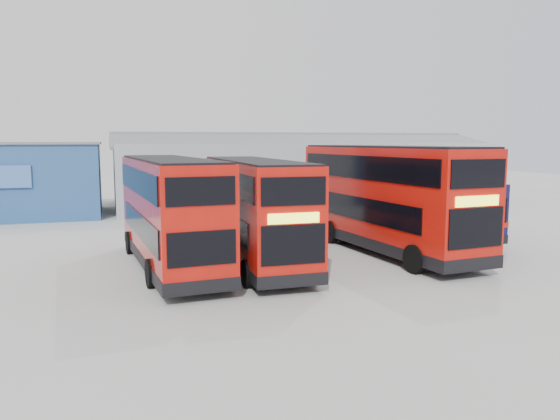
# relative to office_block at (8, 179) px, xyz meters

# --- Properties ---
(ground_plane) EXTENTS (120.00, 120.00, 0.00)m
(ground_plane) POSITION_rel_office_block_xyz_m (14.00, -17.99, -2.58)
(ground_plane) COLOR #A1A19C
(ground_plane) RESTS_ON ground
(office_block) EXTENTS (12.30, 8.32, 5.12)m
(office_block) POSITION_rel_office_block_xyz_m (0.00, 0.00, 0.00)
(office_block) COLOR navy
(office_block) RESTS_ON ground
(maintenance_shed) EXTENTS (30.50, 12.00, 5.89)m
(maintenance_shed) POSITION_rel_office_block_xyz_m (22.00, 2.01, 0.02)
(maintenance_shed) COLOR #969CA4
(maintenance_shed) RESTS_ON ground
(double_decker_left) EXTENTS (3.39, 10.84, 4.52)m
(double_decker_left) POSITION_rel_office_block_xyz_m (8.93, -19.07, -0.33)
(double_decker_left) COLOR #B8120A
(double_decker_left) RESTS_ON ground
(double_decker_centre) EXTENTS (2.76, 10.50, 4.42)m
(double_decker_centre) POSITION_rel_office_block_xyz_m (12.44, -19.27, -0.38)
(double_decker_centre) COLOR #B8120A
(double_decker_centre) RESTS_ON ground
(double_decker_right) EXTENTS (3.93, 11.97, 4.98)m
(double_decker_right) POSITION_rel_office_block_xyz_m (18.95, -18.64, -0.10)
(double_decker_right) COLOR #B8120A
(double_decker_right) RESTS_ON ground
(single_decker_blue) EXTENTS (3.31, 11.83, 3.17)m
(single_decker_blue) POSITION_rel_office_block_xyz_m (22.95, -14.47, -1.00)
(single_decker_blue) COLOR #0C1037
(single_decker_blue) RESTS_ON ground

